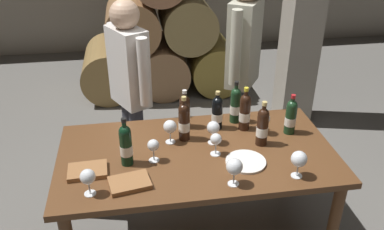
# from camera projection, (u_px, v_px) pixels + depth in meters

# --- Properties ---
(barrel_stack) EXTENTS (1.86, 0.90, 1.69)m
(barrel_stack) POSITION_uv_depth(u_px,v_px,m) (160.00, 36.00, 4.84)
(barrel_stack) COLOR olive
(barrel_stack) RESTS_ON ground_plane
(dining_table) EXTENTS (1.70, 0.90, 0.76)m
(dining_table) POSITION_uv_depth(u_px,v_px,m) (197.00, 164.00, 2.58)
(dining_table) COLOR brown
(dining_table) RESTS_ON ground_plane
(wine_bottle_0) EXTENTS (0.07, 0.07, 0.28)m
(wine_bottle_0) POSITION_uv_depth(u_px,v_px,m) (185.00, 111.00, 2.75)
(wine_bottle_0) COLOR black
(wine_bottle_0) RESTS_ON dining_table
(wine_bottle_1) EXTENTS (0.07, 0.07, 0.31)m
(wine_bottle_1) POSITION_uv_depth(u_px,v_px,m) (126.00, 145.00, 2.37)
(wine_bottle_1) COLOR black
(wine_bottle_1) RESTS_ON dining_table
(wine_bottle_2) EXTENTS (0.07, 0.07, 0.28)m
(wine_bottle_2) POSITION_uv_depth(u_px,v_px,m) (291.00, 116.00, 2.68)
(wine_bottle_2) COLOR #19381E
(wine_bottle_2) RESTS_ON dining_table
(wine_bottle_3) EXTENTS (0.07, 0.07, 0.30)m
(wine_bottle_3) POSITION_uv_depth(u_px,v_px,m) (184.00, 121.00, 2.61)
(wine_bottle_3) COLOR black
(wine_bottle_3) RESTS_ON dining_table
(wine_bottle_4) EXTENTS (0.07, 0.07, 0.30)m
(wine_bottle_4) POSITION_uv_depth(u_px,v_px,m) (235.00, 105.00, 2.81)
(wine_bottle_4) COLOR #19381E
(wine_bottle_4) RESTS_ON dining_table
(wine_bottle_5) EXTENTS (0.07, 0.07, 0.30)m
(wine_bottle_5) POSITION_uv_depth(u_px,v_px,m) (262.00, 126.00, 2.56)
(wine_bottle_5) COLOR black
(wine_bottle_5) RESTS_ON dining_table
(wine_bottle_6) EXTENTS (0.07, 0.07, 0.31)m
(wine_bottle_6) POSITION_uv_depth(u_px,v_px,m) (245.00, 112.00, 2.72)
(wine_bottle_6) COLOR black
(wine_bottle_6) RESTS_ON dining_table
(wine_bottle_7) EXTENTS (0.07, 0.07, 0.27)m
(wine_bottle_7) POSITION_uv_depth(u_px,v_px,m) (217.00, 112.00, 2.74)
(wine_bottle_7) COLOR black
(wine_bottle_7) RESTS_ON dining_table
(wine_glass_0) EXTENTS (0.08, 0.08, 0.16)m
(wine_glass_0) POSITION_uv_depth(u_px,v_px,m) (170.00, 127.00, 2.58)
(wine_glass_0) COLOR white
(wine_glass_0) RESTS_ON dining_table
(wine_glass_1) EXTENTS (0.07, 0.07, 0.15)m
(wine_glass_1) POSITION_uv_depth(u_px,v_px,m) (153.00, 146.00, 2.41)
(wine_glass_1) COLOR white
(wine_glass_1) RESTS_ON dining_table
(wine_glass_2) EXTENTS (0.09, 0.09, 0.16)m
(wine_glass_2) POSITION_uv_depth(u_px,v_px,m) (234.00, 167.00, 2.21)
(wine_glass_2) COLOR white
(wine_glass_2) RESTS_ON dining_table
(wine_glass_3) EXTENTS (0.07, 0.07, 0.15)m
(wine_glass_3) POSITION_uv_depth(u_px,v_px,m) (216.00, 140.00, 2.47)
(wine_glass_3) COLOR white
(wine_glass_3) RESTS_ON dining_table
(wine_glass_4) EXTENTS (0.08, 0.08, 0.16)m
(wine_glass_4) POSITION_uv_depth(u_px,v_px,m) (88.00, 177.00, 2.14)
(wine_glass_4) COLOR white
(wine_glass_4) RESTS_ON dining_table
(wine_glass_5) EXTENTS (0.08, 0.08, 0.15)m
(wine_glass_5) POSITION_uv_depth(u_px,v_px,m) (264.00, 119.00, 2.68)
(wine_glass_5) COLOR white
(wine_glass_5) RESTS_ON dining_table
(wine_glass_6) EXTENTS (0.09, 0.09, 0.16)m
(wine_glass_6) POSITION_uv_depth(u_px,v_px,m) (299.00, 159.00, 2.27)
(wine_glass_6) COLOR white
(wine_glass_6) RESTS_ON dining_table
(wine_glass_7) EXTENTS (0.08, 0.08, 0.16)m
(wine_glass_7) POSITION_uv_depth(u_px,v_px,m) (213.00, 128.00, 2.58)
(wine_glass_7) COLOR white
(wine_glass_7) RESTS_ON dining_table
(tasting_notebook) EXTENTS (0.25, 0.20, 0.03)m
(tasting_notebook) POSITION_uv_depth(u_px,v_px,m) (130.00, 183.00, 2.25)
(tasting_notebook) COLOR #936038
(tasting_notebook) RESTS_ON dining_table
(leather_ledger) EXTENTS (0.23, 0.17, 0.03)m
(leather_ledger) POSITION_uv_depth(u_px,v_px,m) (88.00, 171.00, 2.35)
(leather_ledger) COLOR #936038
(leather_ledger) RESTS_ON dining_table
(serving_plate) EXTENTS (0.24, 0.24, 0.01)m
(serving_plate) POSITION_uv_depth(u_px,v_px,m) (246.00, 162.00, 2.44)
(serving_plate) COLOR white
(serving_plate) RESTS_ON dining_table
(sommelier_presenting) EXTENTS (0.32, 0.43, 1.72)m
(sommelier_presenting) POSITION_uv_depth(u_px,v_px,m) (243.00, 60.00, 3.12)
(sommelier_presenting) COLOR #383842
(sommelier_presenting) RESTS_ON ground_plane
(taster_seated_left) EXTENTS (0.31, 0.45, 1.54)m
(taster_seated_left) POSITION_uv_depth(u_px,v_px,m) (130.00, 84.00, 3.03)
(taster_seated_left) COLOR #383842
(taster_seated_left) RESTS_ON ground_plane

